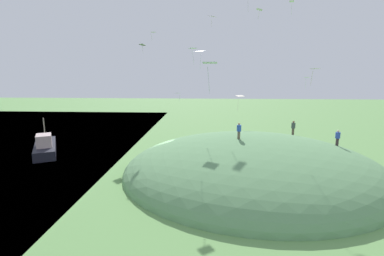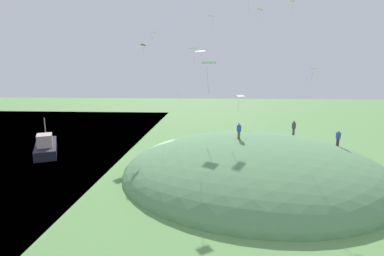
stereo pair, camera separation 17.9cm
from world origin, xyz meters
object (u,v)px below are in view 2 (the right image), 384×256
object	(u,v)px
kite_0	(200,52)
kite_10	(240,97)
kite_3	(315,70)
kite_7	(143,45)
boat_on_lake	(46,146)
kite_14	(209,64)
person_on_hilltop	(338,136)
kite_9	(193,49)
kite_6	(154,33)
kite_11	(307,78)
kite_1	(179,93)
kite_8	(293,3)
person_near_shore	(294,126)
person_watching_kites	(239,129)
kite_2	(260,10)
kite_13	(213,17)

from	to	relation	value
kite_0	kite_10	bearing A→B (deg)	34.98
kite_3	kite_7	bearing A→B (deg)	130.98
boat_on_lake	kite_7	distance (m)	20.42
kite_14	person_on_hilltop	bearing A→B (deg)	35.53
kite_0	kite_9	world-z (taller)	kite_9
kite_6	kite_11	distance (m)	23.44
kite_1	kite_6	size ratio (longest dim) A/B	1.19
kite_3	kite_8	size ratio (longest dim) A/B	0.68
person_on_hilltop	person_near_shore	world-z (taller)	person_near_shore
kite_1	kite_9	xyz separation A→B (m)	(3.23, -14.26, 5.96)
boat_on_lake	person_watching_kites	world-z (taller)	person_watching_kites
person_watching_kites	kite_14	bearing A→B (deg)	-137.73
kite_9	kite_10	world-z (taller)	kite_9
kite_0	kite_2	bearing A→B (deg)	10.62
boat_on_lake	kite_2	size ratio (longest dim) A/B	6.97
boat_on_lake	kite_2	distance (m)	31.78
person_watching_kites	kite_6	world-z (taller)	kite_6
person_on_hilltop	kite_1	world-z (taller)	kite_1
person_near_shore	kite_8	bearing A→B (deg)	-95.43
person_near_shore	kite_11	xyz separation A→B (m)	(3.56, 7.20, 5.70)
person_on_hilltop	kite_9	size ratio (longest dim) A/B	0.91
person_on_hilltop	kite_10	bearing A→B (deg)	-40.36
kite_9	kite_11	size ratio (longest dim) A/B	1.14
kite_1	kite_7	world-z (taller)	kite_7
kite_6	kite_2	bearing A→B (deg)	-24.37
kite_3	kite_6	bearing A→B (deg)	129.62
person_watching_kites	kite_1	xyz separation A→B (m)	(-8.14, 18.60, 2.20)
person_watching_kites	kite_1	bearing A→B (deg)	86.53
person_near_shore	kite_6	size ratio (longest dim) A/B	1.48
kite_10	kite_7	bearing A→B (deg)	159.89
person_on_hilltop	kite_9	bearing A→B (deg)	-3.96
kite_1	kite_2	bearing A→B (deg)	-41.09
person_on_hilltop	kite_0	world-z (taller)	kite_0
boat_on_lake	kite_1	size ratio (longest dim) A/B	6.26
boat_on_lake	person_near_shore	bearing A→B (deg)	63.75
kite_0	kite_8	size ratio (longest dim) A/B	1.12
person_on_hilltop	kite_7	xyz separation A→B (m)	(-23.93, 15.22, 10.75)
kite_1	kite_2	size ratio (longest dim) A/B	1.11
person_watching_kites	person_on_hilltop	xyz separation A→B (m)	(10.50, 1.52, -0.95)
kite_6	kite_13	bearing A→B (deg)	-5.87
kite_8	kite_14	size ratio (longest dim) A/B	0.92
kite_0	kite_1	size ratio (longest dim) A/B	1.57
kite_8	kite_10	xyz separation A→B (m)	(-7.63, -5.09, -13.26)
kite_13	person_near_shore	bearing A→B (deg)	-38.19
kite_14	person_near_shore	bearing A→B (deg)	54.77
kite_8	kite_9	xyz separation A→B (m)	(-13.78, -12.12, -7.43)
kite_2	boat_on_lake	bearing A→B (deg)	-172.49
kite_2	kite_9	world-z (taller)	kite_2
person_near_shore	kite_11	size ratio (longest dim) A/B	1.10
kite_8	kite_10	distance (m)	16.12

